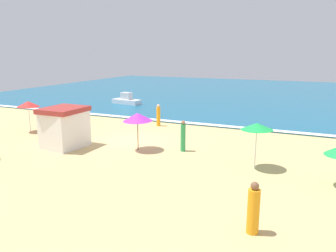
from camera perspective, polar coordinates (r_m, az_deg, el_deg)
ground_plane at (r=22.11m, az=-5.90°, el=-2.47°), size 60.00×60.00×0.00m
ocean_water at (r=48.00m, az=11.15°, el=5.56°), size 60.00×44.00×0.10m
wave_breaker_foam at (r=27.56m, az=0.67°, el=0.83°), size 57.00×0.70×0.01m
lifeguard_cabana at (r=21.20m, az=-17.06°, el=-0.19°), size 2.23×2.53×2.43m
beach_umbrella_1 at (r=26.03m, az=-22.51°, el=3.44°), size 1.95×1.95×2.23m
beach_umbrella_2 at (r=16.89m, az=14.77°, el=-0.08°), size 1.69×1.68×2.32m
beach_umbrella_4 at (r=19.58m, az=-5.17°, el=1.53°), size 2.30×2.30×2.24m
beachgoer_0 at (r=26.15m, az=-1.63°, el=1.76°), size 0.34×0.34×1.70m
beachgoer_2 at (r=24.25m, az=-15.76°, el=0.49°), size 0.53×0.53×1.78m
beachgoer_4 at (r=11.33m, az=14.21°, el=-13.49°), size 0.53×0.53×1.74m
beachgoer_5 at (r=19.54m, az=2.55°, el=-1.78°), size 0.38×0.38×1.82m
small_boat_0 at (r=36.91m, az=-7.01°, el=4.34°), size 3.36×1.59×1.23m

